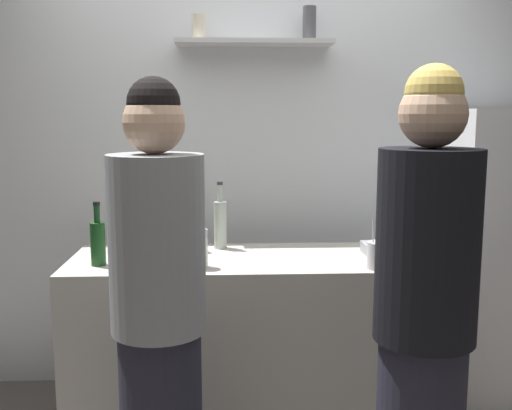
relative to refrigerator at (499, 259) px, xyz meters
name	(u,v)px	position (x,y,z in m)	size (l,w,h in m)	color
back_wall_assembly	(249,160)	(-1.33, 0.40, 0.51)	(4.80, 0.32, 2.60)	white
refrigerator	(499,259)	(0.00, 0.00, 0.00)	(0.61, 0.68, 1.59)	white
counter	(256,348)	(-1.32, -0.31, -0.35)	(1.75, 0.62, 0.90)	#B7B2A8
baking_pan	(400,250)	(-0.63, -0.30, 0.13)	(0.34, 0.24, 0.05)	gray
utensil_holder	(380,255)	(-0.79, -0.54, 0.16)	(0.12, 0.12, 0.23)	#B2B2B7
wine_bottle_green_glass	(98,242)	(-2.03, -0.42, 0.21)	(0.07, 0.07, 0.29)	#19471E
wine_bottle_amber_glass	(185,224)	(-1.67, -0.13, 0.23)	(0.08, 0.08, 0.35)	#472814
wine_bottle_pale_glass	(220,223)	(-1.49, -0.10, 0.23)	(0.07, 0.07, 0.34)	#B2BFB2
wine_bottle_dark_glass	(146,238)	(-1.83, -0.35, 0.21)	(0.06, 0.06, 0.28)	black
water_bottle_plastic	(198,247)	(-1.59, -0.49, 0.19)	(0.08, 0.08, 0.21)	silver
person_blonde	(424,326)	(-0.79, -1.15, 0.06)	(0.34, 0.34, 1.73)	#262633
person_grey_hoodie	(159,318)	(-1.70, -0.99, 0.04)	(0.34, 0.34, 1.70)	#262633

